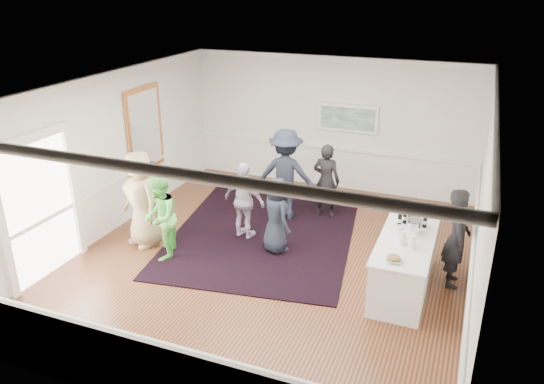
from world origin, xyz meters
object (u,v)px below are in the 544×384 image
at_px(guest_dark_b, 326,181).
at_px(guest_green, 160,218).
at_px(guest_navy, 276,215).
at_px(guest_tan, 141,199).
at_px(nut_bowl, 394,259).
at_px(guest_dark_a, 286,175).
at_px(bartender, 457,238).
at_px(ice_bucket, 414,227).
at_px(guest_lilac, 245,201).
at_px(serving_table, 405,262).

bearing_deg(guest_dark_b, guest_green, 54.65).
bearing_deg(guest_navy, guest_green, 67.72).
bearing_deg(guest_tan, nut_bowl, 16.99).
bearing_deg(guest_dark_a, bartender, 148.71).
bearing_deg(guest_green, guest_dark_a, 126.63).
xyz_separation_m(guest_tan, guest_green, (0.61, -0.32, -0.15)).
xyz_separation_m(bartender, nut_bowl, (-0.83, -1.28, 0.10)).
relative_size(guest_navy, nut_bowl, 5.94).
bearing_deg(guest_navy, guest_dark_b, -63.52).
bearing_deg(guest_green, bartender, 79.55).
height_order(bartender, guest_dark_a, guest_dark_a).
distance_m(bartender, ice_bucket, 0.74).
relative_size(guest_dark_a, guest_dark_b, 1.21).
bearing_deg(bartender, nut_bowl, 140.72).
bearing_deg(guest_tan, guest_lilac, 54.07).
bearing_deg(guest_green, nut_bowl, 64.75).
distance_m(serving_table, guest_dark_b, 3.08).
height_order(serving_table, guest_green, guest_green).
bearing_deg(bartender, guest_lilac, 79.48).
height_order(guest_dark_b, guest_navy, guest_dark_b).
xyz_separation_m(guest_green, guest_lilac, (1.10, 1.31, -0.02)).
distance_m(guest_dark_a, ice_bucket, 3.33).
distance_m(guest_tan, guest_dark_b, 3.89).
distance_m(serving_table, bartender, 0.95).
xyz_separation_m(guest_dark_b, ice_bucket, (2.10, -2.07, 0.22)).
relative_size(guest_tan, ice_bucket, 7.33).
xyz_separation_m(serving_table, guest_dark_b, (-2.03, 2.29, 0.35)).
xyz_separation_m(guest_dark_a, guest_dark_b, (0.78, 0.40, -0.17)).
bearing_deg(ice_bucket, guest_tan, -174.43).
distance_m(guest_lilac, ice_bucket, 3.36).
xyz_separation_m(guest_dark_a, nut_bowl, (2.73, -2.75, -0.03)).
bearing_deg(ice_bucket, nut_bowl, -97.79).
relative_size(guest_green, ice_bucket, 6.18).
distance_m(guest_tan, ice_bucket, 5.05).
bearing_deg(guest_dark_a, guest_tan, 36.33).
bearing_deg(guest_dark_b, ice_bucket, 138.88).
height_order(guest_green, nut_bowl, guest_green).
xyz_separation_m(guest_navy, nut_bowl, (2.38, -1.28, 0.23)).
distance_m(bartender, guest_green, 5.20).
distance_m(guest_dark_a, guest_dark_b, 0.89).
distance_m(serving_table, guest_green, 4.40).
bearing_deg(guest_lilac, serving_table, 178.35).
xyz_separation_m(serving_table, guest_green, (-4.34, -0.59, 0.34)).
bearing_deg(guest_dark_a, guest_dark_b, -161.95).
xyz_separation_m(guest_green, guest_dark_a, (1.53, 2.48, 0.19)).
bearing_deg(nut_bowl, serving_table, 84.75).
bearing_deg(ice_bucket, serving_table, -107.24).
bearing_deg(bartender, guest_tan, 90.73).
distance_m(guest_tan, guest_dark_a, 3.04).
bearing_deg(bartender, guest_dark_b, 50.00).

